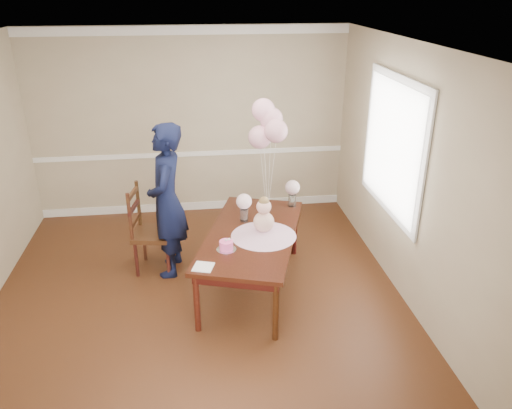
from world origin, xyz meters
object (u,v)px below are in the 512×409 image
(dining_table_top, at_px, (252,235))
(dining_chair_seat, at_px, (154,234))
(birthday_cake, at_px, (226,245))
(woman, at_px, (167,201))

(dining_table_top, relative_size, dining_chair_seat, 4.05)
(dining_table_top, bearing_deg, dining_chair_seat, 170.43)
(birthday_cake, distance_m, dining_chair_seat, 1.24)
(dining_table_top, height_order, woman, woman)
(dining_table_top, height_order, dining_chair_seat, dining_table_top)
(birthday_cake, relative_size, dining_chair_seat, 0.30)
(dining_table_top, distance_m, dining_chair_seat, 1.26)
(birthday_cake, bearing_deg, woman, 126.04)
(dining_chair_seat, bearing_deg, dining_table_top, -17.17)
(birthday_cake, height_order, woman, woman)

